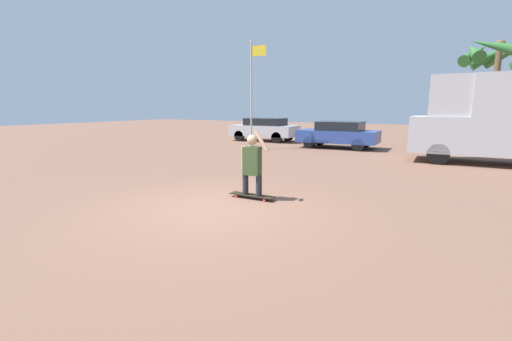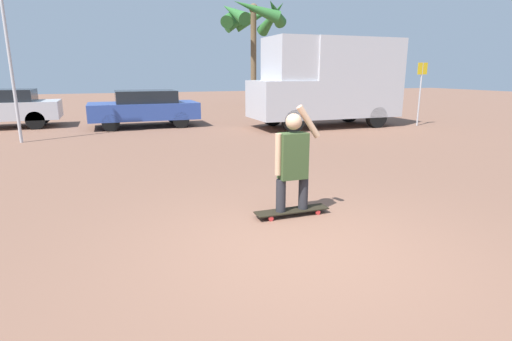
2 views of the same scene
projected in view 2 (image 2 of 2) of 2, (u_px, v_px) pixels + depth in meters
ground_plane at (306, 249)px, 4.72m from camera, size 80.00×80.00×0.00m
skateboard at (292, 211)px, 5.82m from camera, size 1.11×0.25×0.09m
person_skateboarder at (293, 158)px, 5.63m from camera, size 0.69×0.23×1.52m
camper_van at (329, 80)px, 15.08m from camera, size 5.63×2.15×3.28m
parked_car_blue at (144, 107)px, 15.27m from camera, size 4.01×1.93×1.38m
palm_tree_near_van at (253, 17)px, 23.61m from camera, size 4.36×4.27×6.29m
flagpole at (9, 37)px, 11.24m from camera, size 0.89×0.12×5.29m
street_sign at (421, 86)px, 15.35m from camera, size 0.44×0.06×2.40m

